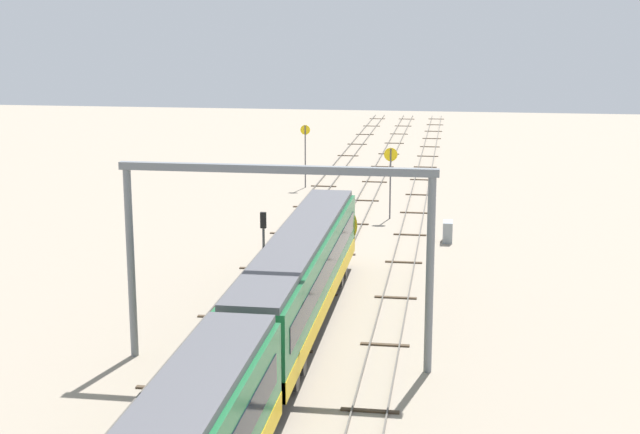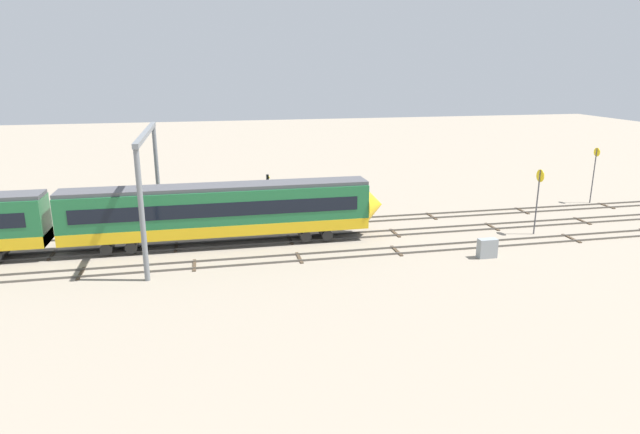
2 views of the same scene
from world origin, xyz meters
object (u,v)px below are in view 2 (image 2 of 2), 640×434
at_px(speed_sign_mid_trackside, 538,192).
at_px(signal_light_trackside_departure, 268,195).
at_px(overhead_gantry, 149,166).
at_px(speed_sign_near_foreground, 595,168).
at_px(relay_cabinet, 487,248).

relative_size(speed_sign_mid_trackside, signal_light_trackside_departure, 1.11).
xyz_separation_m(overhead_gantry, signal_light_trackside_departure, (9.39, 2.60, -3.33)).
relative_size(speed_sign_near_foreground, relay_cabinet, 3.98).
height_order(speed_sign_mid_trackside, signal_light_trackside_departure, speed_sign_mid_trackside).
distance_m(speed_sign_near_foreground, signal_light_trackside_departure, 34.72).
bearing_deg(signal_light_trackside_departure, overhead_gantry, -164.50).
height_order(signal_light_trackside_departure, relay_cabinet, signal_light_trackside_departure).
bearing_deg(speed_sign_near_foreground, overhead_gantry, -172.29).
bearing_deg(signal_light_trackside_departure, speed_sign_mid_trackside, -13.73).
bearing_deg(speed_sign_near_foreground, relay_cabinet, -145.09).
bearing_deg(overhead_gantry, speed_sign_near_foreground, 7.71).
distance_m(speed_sign_near_foreground, relay_cabinet, 23.63).
xyz_separation_m(overhead_gantry, speed_sign_near_foreground, (43.94, 5.95, -2.89)).
bearing_deg(speed_sign_near_foreground, signal_light_trackside_departure, -174.47).
bearing_deg(relay_cabinet, overhead_gantry, 163.20).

